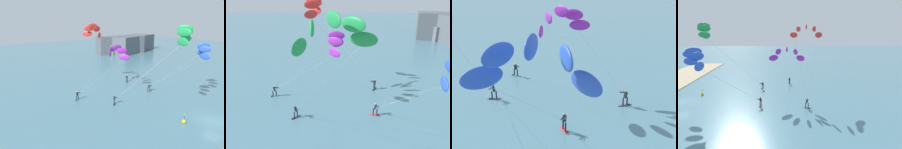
% 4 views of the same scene
% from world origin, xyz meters
% --- Properties ---
extents(kitesurfer_nearshore, '(9.24, 10.52, 10.27)m').
position_xyz_m(kitesurfer_nearshore, '(7.64, 6.94, 8.64)').
color(kitesurfer_nearshore, red).
rests_on(kitesurfer_nearshore, ground).
extents(kitesurfer_downwind, '(10.82, 6.60, 9.55)m').
position_xyz_m(kitesurfer_downwind, '(-2.73, 18.88, 7.93)').
color(kitesurfer_downwind, '#23ADD1').
rests_on(kitesurfer_downwind, ground).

